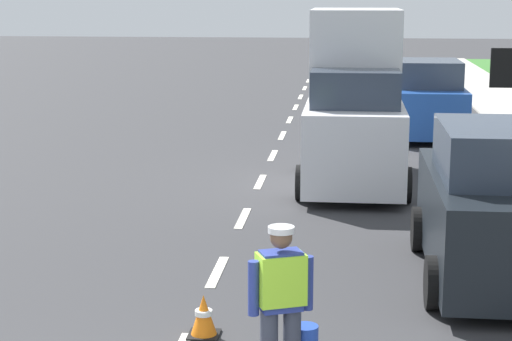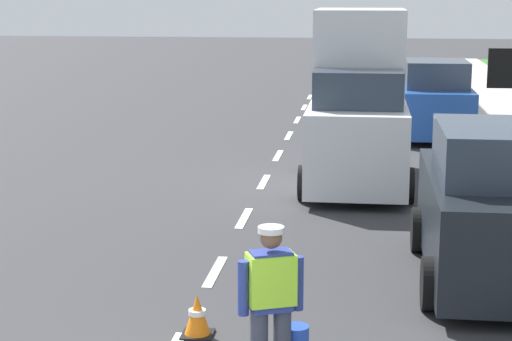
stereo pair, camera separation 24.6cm
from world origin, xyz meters
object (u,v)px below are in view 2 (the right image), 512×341
at_px(road_worker, 273,299).
at_px(car_parked_far, 435,102).
at_px(traffic_cone_near, 197,316).
at_px(car_parked_curbside, 496,210).
at_px(delivery_truck, 358,106).

xyz_separation_m(road_worker, car_parked_far, (2.73, 15.75, 0.04)).
height_order(road_worker, traffic_cone_near, road_worker).
relative_size(road_worker, car_parked_curbside, 0.41).
distance_m(road_worker, traffic_cone_near, 1.71).
distance_m(delivery_truck, car_parked_curbside, 6.37).
distance_m(road_worker, delivery_truck, 9.74).
xyz_separation_m(traffic_cone_near, delivery_truck, (1.72, 8.48, 1.36)).
relative_size(traffic_cone_near, delivery_truck, 0.11).
xyz_separation_m(road_worker, traffic_cone_near, (-1.00, 1.21, -0.69)).
bearing_deg(traffic_cone_near, delivery_truck, 78.52).
distance_m(traffic_cone_near, car_parked_far, 15.03).
xyz_separation_m(car_parked_curbside, car_parked_far, (0.07, 12.10, -0.03)).
bearing_deg(road_worker, car_parked_curbside, 53.99).
height_order(traffic_cone_near, car_parked_curbside, car_parked_curbside).
bearing_deg(traffic_cone_near, car_parked_curbside, 33.73).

